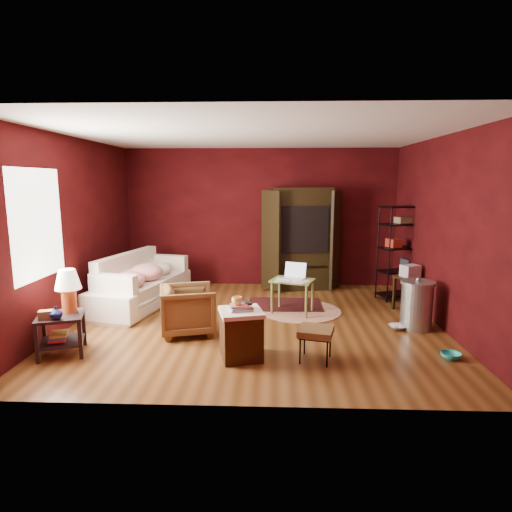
% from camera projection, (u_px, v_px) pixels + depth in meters
% --- Properties ---
extents(room, '(5.54, 5.04, 2.84)m').
position_uv_depth(room, '(253.00, 232.00, 6.32)').
color(room, brown).
rests_on(room, ground).
extents(sofa, '(1.12, 2.32, 0.87)m').
position_uv_depth(sofa, '(141.00, 281.00, 7.38)').
color(sofa, '#EEE3CE').
rests_on(sofa, ground).
extents(armchair, '(0.85, 0.88, 0.75)m').
position_uv_depth(armchair, '(188.00, 307.00, 6.05)').
color(armchair, black).
rests_on(armchair, ground).
extents(pet_bowl_steel, '(0.26, 0.11, 0.25)m').
position_uv_depth(pet_bowl_steel, '(398.00, 321.00, 6.23)').
color(pet_bowl_steel, silver).
rests_on(pet_bowl_steel, ground).
extents(pet_bowl_turquoise, '(0.25, 0.14, 0.24)m').
position_uv_depth(pet_bowl_turquoise, '(451.00, 349.00, 5.19)').
color(pet_bowl_turquoise, '#28BCB8').
rests_on(pet_bowl_turquoise, ground).
extents(vase, '(0.19, 0.20, 0.15)m').
position_uv_depth(vase, '(56.00, 313.00, 5.11)').
color(vase, '#0B103A').
rests_on(vase, side_table).
extents(mug, '(0.15, 0.14, 0.13)m').
position_uv_depth(mug, '(237.00, 300.00, 5.10)').
color(mug, '#FADA7A').
rests_on(mug, hamper).
extents(side_table, '(0.68, 0.68, 1.06)m').
position_uv_depth(side_table, '(64.00, 304.00, 5.32)').
color(side_table, black).
rests_on(side_table, ground).
extents(sofa_cushions, '(1.21, 2.11, 0.83)m').
position_uv_depth(sofa_cushions, '(141.00, 282.00, 7.42)').
color(sofa_cushions, '#EEE3CE').
rests_on(sofa_cushions, sofa).
extents(hamper, '(0.60, 0.60, 0.70)m').
position_uv_depth(hamper, '(241.00, 333.00, 5.18)').
color(hamper, '#41230F').
rests_on(hamper, ground).
extents(footstool, '(0.48, 0.48, 0.41)m').
position_uv_depth(footstool, '(316.00, 332.00, 5.11)').
color(footstool, black).
rests_on(footstool, ground).
extents(rug_round, '(1.65, 1.65, 0.01)m').
position_uv_depth(rug_round, '(300.00, 310.00, 7.15)').
color(rug_round, beige).
rests_on(rug_round, ground).
extents(rug_oriental, '(1.27, 0.85, 0.01)m').
position_uv_depth(rug_oriental, '(285.00, 304.00, 7.47)').
color(rug_oriental, '#4F1516').
rests_on(rug_oriental, ground).
extents(laptop_desk, '(0.78, 0.68, 0.82)m').
position_uv_depth(laptop_desk, '(293.00, 283.00, 6.95)').
color(laptop_desk, olive).
rests_on(laptop_desk, ground).
extents(tv_armoire, '(1.58, 1.00, 2.02)m').
position_uv_depth(tv_armoire, '(301.00, 237.00, 8.53)').
color(tv_armoire, black).
rests_on(tv_armoire, ground).
extents(wire_shelving, '(0.91, 0.65, 1.71)m').
position_uv_depth(wire_shelving, '(403.00, 248.00, 7.77)').
color(wire_shelving, black).
rests_on(wire_shelving, ground).
extents(small_stand, '(0.52, 0.52, 0.78)m').
position_uv_depth(small_stand, '(410.00, 277.00, 7.06)').
color(small_stand, black).
rests_on(small_stand, ground).
extents(trash_can, '(0.54, 0.54, 0.77)m').
position_uv_depth(trash_can, '(417.00, 305.00, 6.24)').
color(trash_can, '#AFB4B7').
rests_on(trash_can, ground).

